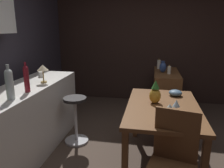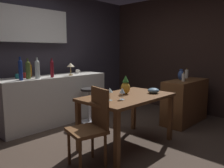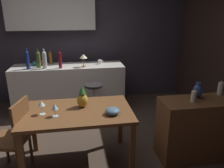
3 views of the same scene
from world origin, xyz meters
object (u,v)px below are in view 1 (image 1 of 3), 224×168
(cup_white, at_px, (41,74))
(counter_lamp, at_px, (43,69))
(dining_table, at_px, (163,113))
(pillar_candle_tall, at_px, (159,64))
(wine_glass_right, at_px, (176,104))
(wine_bottle_clear, at_px, (9,83))
(pillar_candle_short, at_px, (169,70))
(vase_ceramic_blue, at_px, (163,67))
(bar_stool, at_px, (76,119))
(fruit_bowl, at_px, (175,93))
(wine_glass_left, at_px, (170,107))
(chair_near_window, at_px, (173,162))
(sideboard_cabinet, at_px, (165,93))
(pineapple_centerpiece, at_px, (155,93))
(wine_bottle_ruby, at_px, (26,78))

(cup_white, distance_m, counter_lamp, 0.42)
(dining_table, relative_size, pillar_candle_tall, 6.70)
(wine_glass_right, distance_m, wine_bottle_clear, 1.69)
(pillar_candle_short, height_order, vase_ceramic_blue, vase_ceramic_blue)
(bar_stool, bearing_deg, fruit_bowl, -85.21)
(cup_white, bearing_deg, wine_glass_left, -116.05)
(chair_near_window, xyz_separation_m, wine_glass_left, (0.33, 0.03, 0.36))
(fruit_bowl, height_order, wine_bottle_clear, wine_bottle_clear)
(sideboard_cabinet, xyz_separation_m, vase_ceramic_blue, (-0.06, 0.08, 0.51))
(pillar_candle_tall, bearing_deg, dining_table, -179.45)
(wine_bottle_clear, xyz_separation_m, vase_ceramic_blue, (2.07, -1.58, -0.15))
(pillar_candle_tall, bearing_deg, wine_glass_right, -176.40)
(pineapple_centerpiece, relative_size, pillar_candle_tall, 1.41)
(vase_ceramic_blue, bearing_deg, wine_bottle_clear, 142.71)
(sideboard_cabinet, xyz_separation_m, fruit_bowl, (-1.19, -0.05, 0.37))
(cup_white, relative_size, pillar_candle_short, 0.69)
(wine_glass_right, distance_m, fruit_bowl, 0.66)
(sideboard_cabinet, xyz_separation_m, pineapple_centerpiece, (-1.52, 0.22, 0.45))
(fruit_bowl, distance_m, cup_white, 1.93)
(chair_near_window, relative_size, pineapple_centerpiece, 3.38)
(wine_bottle_clear, distance_m, cup_white, 1.05)
(pillar_candle_short, distance_m, vase_ceramic_blue, 0.16)
(chair_near_window, height_order, wine_glass_right, chair_near_window)
(dining_table, height_order, wine_glass_left, wine_glass_left)
(bar_stool, xyz_separation_m, wine_bottle_ruby, (-0.57, 0.34, 0.71))
(wine_glass_right, height_order, vase_ceramic_blue, vase_ceramic_blue)
(cup_white, bearing_deg, vase_ceramic_blue, -59.59)
(chair_near_window, height_order, cup_white, cup_white)
(counter_lamp, bearing_deg, chair_near_window, -118.77)
(chair_near_window, bearing_deg, sideboard_cabinet, -1.35)
(wine_glass_left, distance_m, pineapple_centerpiece, 0.49)
(wine_bottle_ruby, relative_size, counter_lamp, 1.41)
(dining_table, bearing_deg, counter_lamp, 84.50)
(wine_glass_left, relative_size, pillar_candle_short, 1.01)
(sideboard_cabinet, bearing_deg, cup_white, 120.84)
(wine_glass_right, height_order, cup_white, cup_white)
(wine_bottle_clear, relative_size, wine_bottle_ruby, 1.06)
(wine_glass_right, xyz_separation_m, pillar_candle_tall, (2.14, 0.13, 0.05))
(wine_glass_left, relative_size, wine_glass_right, 1.04)
(sideboard_cabinet, height_order, vase_ceramic_blue, vase_ceramic_blue)
(bar_stool, height_order, cup_white, cup_white)
(dining_table, distance_m, bar_stool, 1.24)
(counter_lamp, bearing_deg, wine_glass_left, -109.16)
(wine_glass_left, distance_m, counter_lamp, 1.69)
(dining_table, xyz_separation_m, fruit_bowl, (0.41, -0.17, 0.13))
(chair_near_window, distance_m, pineapple_centerpiece, 0.89)
(sideboard_cabinet, height_order, fruit_bowl, same)
(wine_bottle_ruby, bearing_deg, pillar_candle_short, -44.54)
(fruit_bowl, xyz_separation_m, vase_ceramic_blue, (1.12, 0.13, 0.14))
(dining_table, xyz_separation_m, pillar_candle_tall, (1.89, 0.02, 0.26))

